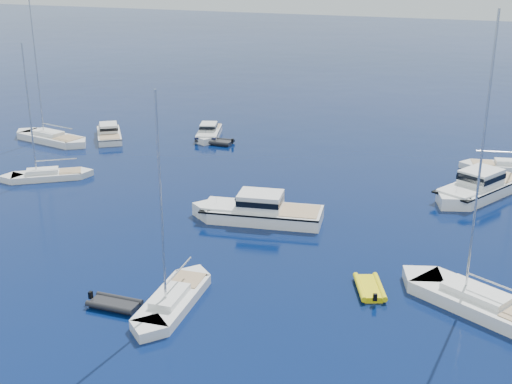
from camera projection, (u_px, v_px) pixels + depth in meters
motor_cruiser_centre at (258, 220)px, 53.34m from camera, size 11.73×5.28×2.97m
motor_cruiser_far_l at (109, 138)px, 76.71m from camera, size 7.01×8.39×2.22m
motor_cruiser_distant at (477, 196)px, 58.59m from camera, size 8.42×11.85×3.02m
motor_cruiser_horizon at (209, 137)px, 77.04m from camera, size 4.67×8.18×2.05m
sailboat_fore at (173, 305)px, 40.53m from camera, size 3.23×9.63×13.90m
sailboat_mid_r at (482, 310)px, 39.96m from camera, size 12.40×8.47×18.08m
sailboat_mid_l at (47, 179)px, 63.03m from camera, size 8.66×7.07×13.17m
sailboat_centre at (506, 170)px, 65.52m from camera, size 9.79×4.35×13.95m
sailboat_far_l at (51, 141)px, 75.37m from camera, size 11.76×5.19×16.76m
tender_yellow at (369, 291)px, 42.24m from camera, size 3.15×4.02×0.95m
tender_grey_near at (115, 307)px, 40.31m from camera, size 3.34×1.93×0.95m
tender_grey_far at (215, 143)px, 74.58m from camera, size 4.32×2.33×0.95m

